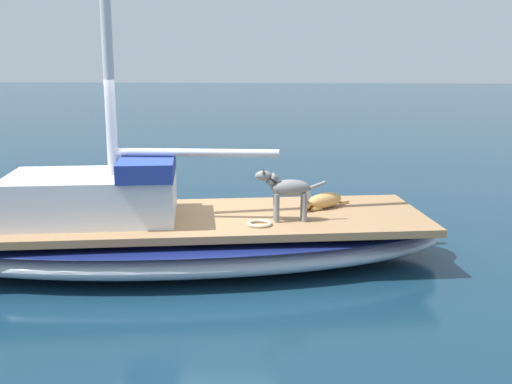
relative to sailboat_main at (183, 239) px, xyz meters
The scene contains 7 objects.
ground_plane 0.34m from the sailboat_main, ahead, with size 120.00×120.00×0.00m, color #143347.
sailboat_main is the anchor object (origin of this frame).
cabin_house 1.30m from the sailboat_main, 99.68° to the left, with size 1.73×2.42×0.84m.
dog_grey 1.61m from the sailboat_main, 96.38° to the right, with size 0.29×0.94×0.70m.
dog_tan 2.06m from the sailboat_main, 73.45° to the right, with size 0.68×0.78×0.22m.
deck_winch 2.00m from the sailboat_main, 59.48° to the right, with size 0.16×0.16×0.21m.
coiled_rope 1.19m from the sailboat_main, 110.55° to the right, with size 0.32×0.32×0.04m, color beige.
Camera 1 is at (-8.08, -1.49, 2.78)m, focal length 43.34 mm.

